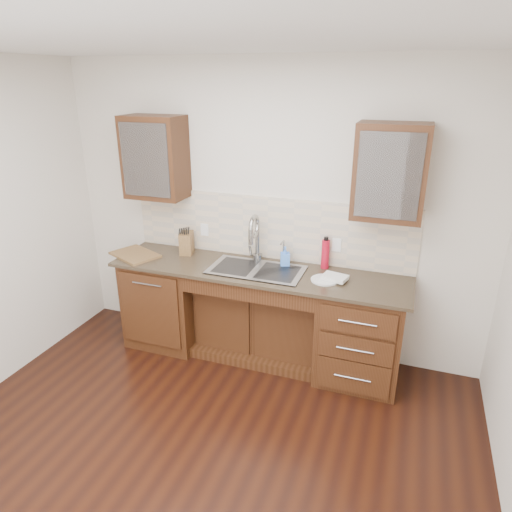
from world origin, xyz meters
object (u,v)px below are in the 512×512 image
(soap_bottle, at_px, (285,256))
(water_bottle, at_px, (325,254))
(cutting_board, at_px, (135,255))
(plate, at_px, (325,280))
(knife_block, at_px, (187,243))

(soap_bottle, relative_size, water_bottle, 0.69)
(cutting_board, bearing_deg, plate, 1.11)
(soap_bottle, xyz_separation_m, cutting_board, (-1.44, -0.24, -0.08))
(water_bottle, bearing_deg, plate, -78.24)
(plate, relative_size, knife_block, 1.14)
(knife_block, distance_m, cutting_board, 0.51)
(plate, xyz_separation_m, knife_block, (-1.40, 0.20, 0.10))
(knife_block, relative_size, cutting_board, 0.46)
(water_bottle, relative_size, knife_block, 1.28)
(plate, height_order, cutting_board, cutting_board)
(soap_bottle, height_order, plate, soap_bottle)
(water_bottle, height_order, knife_block, water_bottle)
(water_bottle, height_order, cutting_board, water_bottle)
(water_bottle, bearing_deg, soap_bottle, -168.60)
(knife_block, bearing_deg, cutting_board, -168.50)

